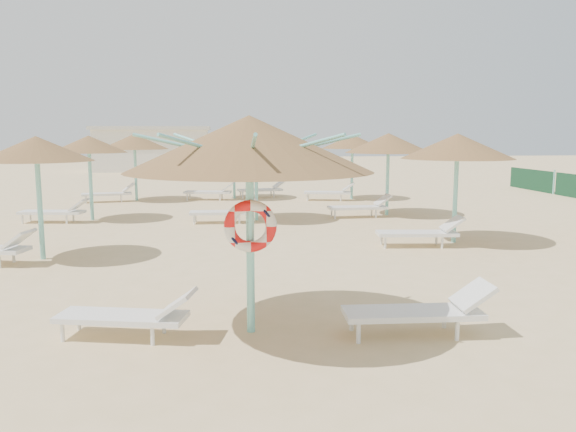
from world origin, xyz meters
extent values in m
plane|color=#DDBA86|center=(0.00, 0.00, 0.00)|extent=(120.00, 120.00, 0.00)
cylinder|color=#7BD5CC|center=(-0.45, -0.24, 1.22)|extent=(0.11, 0.11, 2.45)
cone|color=brown|center=(-0.45, -0.24, 2.56)|extent=(3.26, 3.26, 0.73)
cylinder|color=#7BD5CC|center=(-0.45, -0.24, 2.30)|extent=(0.20, 0.20, 0.12)
cylinder|color=#7BD5CC|center=(0.30, -0.24, 2.51)|extent=(1.47, 0.04, 0.37)
cylinder|color=#7BD5CC|center=(0.08, 0.29, 2.51)|extent=(1.07, 1.07, 0.37)
cylinder|color=#7BD5CC|center=(-0.45, 0.51, 2.51)|extent=(0.04, 1.47, 0.37)
cylinder|color=#7BD5CC|center=(-0.98, 0.29, 2.51)|extent=(1.07, 1.07, 0.37)
cylinder|color=#7BD5CC|center=(-1.20, -0.24, 2.51)|extent=(1.47, 0.04, 0.37)
cylinder|color=#7BD5CC|center=(-0.98, -0.77, 2.51)|extent=(1.07, 1.07, 0.37)
cylinder|color=#7BD5CC|center=(-0.45, -0.99, 2.51)|extent=(0.04, 1.47, 0.37)
cylinder|color=#7BD5CC|center=(0.08, -0.77, 2.51)|extent=(1.07, 1.07, 0.37)
torus|color=red|center=(-0.45, -0.34, 1.48)|extent=(0.70, 0.15, 0.70)
cylinder|color=white|center=(-2.91, -0.35, 0.13)|extent=(0.05, 0.05, 0.25)
cylinder|color=white|center=(-2.81, 0.09, 0.13)|extent=(0.05, 0.05, 0.25)
cylinder|color=white|center=(-1.73, -0.62, 0.13)|extent=(0.05, 0.05, 0.25)
cylinder|color=white|center=(-1.63, -0.18, 0.13)|extent=(0.05, 0.05, 0.25)
cube|color=white|center=(-2.16, -0.29, 0.29)|extent=(1.78, 0.92, 0.07)
cube|color=white|center=(-1.42, -0.46, 0.50)|extent=(0.54, 0.62, 0.33)
cylinder|color=white|center=(0.91, -0.84, 0.14)|extent=(0.06, 0.06, 0.27)
cylinder|color=white|center=(0.93, -0.36, 0.14)|extent=(0.06, 0.06, 0.27)
cylinder|color=white|center=(2.22, -0.89, 0.14)|extent=(0.06, 0.06, 0.27)
cylinder|color=white|center=(2.23, -0.41, 0.14)|extent=(0.06, 0.06, 0.27)
cube|color=white|center=(1.69, -0.63, 0.31)|extent=(1.86, 0.67, 0.08)
cube|color=white|center=(2.51, -0.66, 0.54)|extent=(0.49, 0.60, 0.35)
cylinder|color=#7BD5CC|center=(-4.71, 4.78, 1.15)|extent=(0.11, 0.11, 2.30)
cone|color=brown|center=(-4.71, 4.78, 2.38)|extent=(2.35, 2.35, 0.53)
cylinder|color=#7BD5CC|center=(-4.71, 4.78, 2.15)|extent=(0.20, 0.20, 0.12)
cylinder|color=white|center=(-5.23, 4.51, 0.14)|extent=(0.06, 0.06, 0.28)
cube|color=white|center=(-4.98, 4.21, 0.56)|extent=(0.60, 0.69, 0.36)
cylinder|color=#7BD5CC|center=(-4.94, 10.45, 1.15)|extent=(0.11, 0.11, 2.30)
cone|color=brown|center=(-4.94, 10.45, 2.38)|extent=(2.33, 2.33, 0.52)
cylinder|color=#7BD5CC|center=(-4.94, 10.45, 2.15)|extent=(0.20, 0.20, 0.12)
cylinder|color=white|center=(-6.87, 9.91, 0.14)|extent=(0.06, 0.06, 0.28)
cylinder|color=white|center=(-6.80, 10.41, 0.14)|extent=(0.06, 0.06, 0.28)
cylinder|color=white|center=(-5.53, 9.72, 0.14)|extent=(0.06, 0.06, 0.28)
cylinder|color=white|center=(-5.46, 10.22, 0.14)|extent=(0.06, 0.06, 0.28)
cube|color=white|center=(-6.04, 10.05, 0.32)|extent=(1.97, 0.88, 0.08)
cube|color=white|center=(-5.20, 9.93, 0.56)|extent=(0.56, 0.66, 0.36)
cylinder|color=#7BD5CC|center=(-4.36, 15.70, 1.15)|extent=(0.11, 0.11, 2.30)
cone|color=brown|center=(-4.36, 15.70, 2.39)|extent=(2.72, 2.72, 0.61)
cylinder|color=#7BD5CC|center=(-4.36, 15.70, 2.15)|extent=(0.20, 0.20, 0.12)
cylinder|color=white|center=(-6.20, 14.89, 0.14)|extent=(0.06, 0.06, 0.28)
cylinder|color=white|center=(-6.30, 15.38, 0.14)|extent=(0.06, 0.06, 0.28)
cylinder|color=white|center=(-4.87, 15.16, 0.14)|extent=(0.06, 0.06, 0.28)
cylinder|color=white|center=(-4.97, 15.65, 0.14)|extent=(0.06, 0.06, 0.28)
cube|color=white|center=(-5.46, 15.30, 0.32)|extent=(1.99, 0.99, 0.08)
cube|color=white|center=(-4.63, 15.47, 0.56)|extent=(0.60, 0.68, 0.36)
cylinder|color=#7BD5CC|center=(0.20, 9.80, 1.15)|extent=(0.11, 0.11, 2.30)
cone|color=brown|center=(0.20, 9.80, 2.39)|extent=(2.76, 2.76, 0.62)
cylinder|color=#7BD5CC|center=(0.20, 9.80, 2.15)|extent=(0.20, 0.20, 0.12)
cylinder|color=white|center=(-1.70, 9.17, 0.14)|extent=(0.06, 0.06, 0.28)
cylinder|color=white|center=(-1.69, 9.67, 0.14)|extent=(0.06, 0.06, 0.28)
cylinder|color=white|center=(-0.35, 9.13, 0.14)|extent=(0.06, 0.06, 0.28)
cylinder|color=white|center=(-0.34, 9.63, 0.14)|extent=(0.06, 0.06, 0.28)
cube|color=white|center=(-0.90, 9.40, 0.32)|extent=(1.92, 0.68, 0.08)
cube|color=white|center=(-0.05, 9.37, 0.56)|extent=(0.50, 0.61, 0.36)
cylinder|color=#7BD5CC|center=(-0.37, 15.97, 1.15)|extent=(0.11, 0.11, 2.30)
cone|color=brown|center=(-0.37, 15.97, 2.39)|extent=(2.79, 2.79, 0.63)
cylinder|color=#7BD5CC|center=(-0.37, 15.97, 2.15)|extent=(0.20, 0.20, 0.12)
cylinder|color=white|center=(-2.30, 15.44, 0.14)|extent=(0.06, 0.06, 0.28)
cylinder|color=white|center=(-2.23, 15.94, 0.14)|extent=(0.06, 0.06, 0.28)
cylinder|color=white|center=(-0.97, 15.23, 0.14)|extent=(0.06, 0.06, 0.28)
cylinder|color=white|center=(-0.89, 15.73, 0.14)|extent=(0.06, 0.06, 0.28)
cube|color=white|center=(-1.47, 15.57, 0.32)|extent=(1.97, 0.91, 0.08)
cube|color=white|center=(-0.64, 15.43, 0.56)|extent=(0.57, 0.67, 0.36)
cylinder|color=white|center=(-0.03, 15.89, 0.14)|extent=(0.06, 0.06, 0.28)
cylinder|color=white|center=(-0.10, 16.39, 0.14)|extent=(0.06, 0.06, 0.28)
cylinder|color=white|center=(1.31, 16.11, 0.14)|extent=(0.06, 0.06, 0.28)
cylinder|color=white|center=(1.23, 16.60, 0.14)|extent=(0.06, 0.06, 0.28)
cube|color=white|center=(0.73, 16.27, 0.32)|extent=(1.97, 0.91, 0.08)
cube|color=white|center=(1.56, 16.40, 0.56)|extent=(0.57, 0.67, 0.36)
cylinder|color=#7BD5CC|center=(4.89, 5.60, 1.15)|extent=(0.11, 0.11, 2.30)
cone|color=brown|center=(4.89, 5.60, 2.39)|extent=(2.73, 2.73, 0.61)
cylinder|color=#7BD5CC|center=(4.89, 5.60, 2.15)|extent=(0.20, 0.20, 0.12)
cylinder|color=white|center=(2.97, 5.03, 0.14)|extent=(0.06, 0.06, 0.28)
cylinder|color=white|center=(3.02, 5.53, 0.14)|extent=(0.06, 0.06, 0.28)
cylinder|color=white|center=(4.31, 4.90, 0.14)|extent=(0.06, 0.06, 0.28)
cylinder|color=white|center=(4.37, 5.39, 0.14)|extent=(0.06, 0.06, 0.28)
cube|color=white|center=(3.79, 5.20, 0.32)|extent=(1.95, 0.81, 0.08)
cube|color=white|center=(4.64, 5.11, 0.56)|extent=(0.54, 0.65, 0.36)
cylinder|color=#7BD5CC|center=(4.60, 10.46, 1.15)|extent=(0.11, 0.11, 2.30)
cone|color=brown|center=(4.60, 10.46, 2.40)|extent=(2.85, 2.85, 0.64)
cylinder|color=#7BD5CC|center=(4.60, 10.46, 2.15)|extent=(0.20, 0.20, 0.12)
cylinder|color=white|center=(2.71, 9.79, 0.14)|extent=(0.06, 0.06, 0.28)
cylinder|color=white|center=(2.70, 10.29, 0.14)|extent=(0.06, 0.06, 0.28)
cylinder|color=white|center=(4.06, 9.83, 0.14)|extent=(0.06, 0.06, 0.28)
cylinder|color=white|center=(4.05, 10.33, 0.14)|extent=(0.06, 0.06, 0.28)
cube|color=white|center=(3.50, 10.06, 0.32)|extent=(1.92, 0.67, 0.08)
cube|color=white|center=(4.35, 10.09, 0.56)|extent=(0.50, 0.61, 0.36)
cylinder|color=#7BD5CC|center=(4.50, 15.24, 1.15)|extent=(0.11, 0.11, 2.30)
cone|color=brown|center=(4.50, 15.24, 2.39)|extent=(2.53, 2.53, 0.57)
cylinder|color=#7BD5CC|center=(4.50, 15.24, 2.15)|extent=(0.20, 0.20, 0.12)
cylinder|color=white|center=(2.56, 14.77, 0.14)|extent=(0.06, 0.06, 0.28)
cylinder|color=white|center=(2.67, 15.26, 0.14)|extent=(0.06, 0.06, 0.28)
cylinder|color=white|center=(3.88, 14.48, 0.14)|extent=(0.06, 0.06, 0.28)
cylinder|color=white|center=(3.99, 14.97, 0.14)|extent=(0.06, 0.06, 0.28)
cube|color=white|center=(3.40, 14.84, 0.32)|extent=(1.99, 1.02, 0.08)
cube|color=white|center=(4.23, 14.66, 0.56)|extent=(0.60, 0.69, 0.36)
cube|color=silver|center=(-6.00, 35.00, 1.50)|extent=(8.00, 4.00, 3.00)
cube|color=beige|center=(-6.00, 35.00, 3.12)|extent=(8.40, 4.40, 0.25)
cube|color=#1A502B|center=(14.00, 18.00, 0.50)|extent=(0.08, 3.80, 1.00)
cylinder|color=#7BD5CC|center=(14.00, 16.10, 0.55)|extent=(0.08, 0.08, 1.10)
camera|label=1|loc=(-0.78, -7.63, 2.68)|focal=35.00mm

